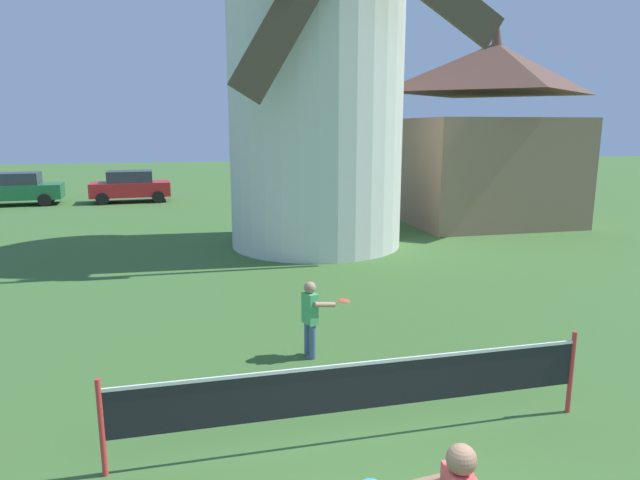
# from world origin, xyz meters

# --- Properties ---
(windmill) EXTENTS (8.68, 6.03, 12.86)m
(windmill) POSITION_xyz_m (2.21, 13.49, 6.27)
(windmill) COLOR silver
(windmill) RESTS_ON ground_plane
(tennis_net) EXTENTS (5.72, 0.06, 1.10)m
(tennis_net) POSITION_xyz_m (0.17, 2.47, 0.69)
(tennis_net) COLOR red
(tennis_net) RESTS_ON ground_plane
(player_far) EXTENTS (0.81, 0.41, 1.26)m
(player_far) POSITION_xyz_m (0.14, 4.96, 0.71)
(player_far) COLOR slate
(player_far) RESTS_ON ground_plane
(parked_car_green) EXTENTS (4.56, 2.13, 1.56)m
(parked_car_green) POSITION_xyz_m (-9.90, 25.73, 0.81)
(parked_car_green) COLOR #1E6638
(parked_car_green) RESTS_ON ground_plane
(parked_car_red) EXTENTS (3.91, 2.07, 1.56)m
(parked_car_red) POSITION_xyz_m (-4.49, 25.70, 0.81)
(parked_car_red) COLOR red
(parked_car_red) RESTS_ON ground_plane
(chapel) EXTENTS (6.34, 4.68, 7.60)m
(chapel) POSITION_xyz_m (9.52, 15.74, 3.28)
(chapel) COLOR #937056
(chapel) RESTS_ON ground_plane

